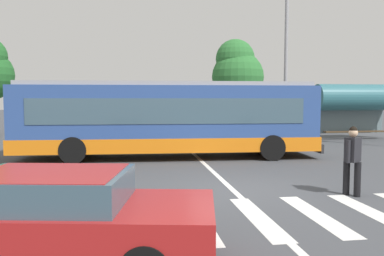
{
  "coord_description": "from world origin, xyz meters",
  "views": [
    {
      "loc": [
        -2.66,
        -9.71,
        2.39
      ],
      "look_at": [
        -0.53,
        4.53,
        1.3
      ],
      "focal_mm": 36.15,
      "sensor_mm": 36.0,
      "label": 1
    }
  ],
  "objects_px": {
    "pedestrian_crossing_street": "(353,157)",
    "foreground_sedan": "(55,212)",
    "parked_car_blue": "(82,125)",
    "twin_arm_street_lamp": "(286,32)",
    "parked_car_teal": "(211,124)",
    "bus_stop_shelter": "(355,98)",
    "parked_car_red": "(172,124)",
    "background_tree_right": "(237,72)",
    "parked_car_champagne": "(127,125)",
    "parked_car_black": "(254,124)",
    "city_transit_bus": "(168,119)"
  },
  "relations": [
    {
      "from": "pedestrian_crossing_street",
      "to": "foreground_sedan",
      "type": "bearing_deg",
      "value": -154.58
    },
    {
      "from": "parked_car_blue",
      "to": "twin_arm_street_lamp",
      "type": "relative_size",
      "value": 0.45
    },
    {
      "from": "parked_car_teal",
      "to": "bus_stop_shelter",
      "type": "distance_m",
      "value": 8.87
    },
    {
      "from": "bus_stop_shelter",
      "to": "twin_arm_street_lamp",
      "type": "distance_m",
      "value": 5.79
    },
    {
      "from": "parked_car_red",
      "to": "background_tree_right",
      "type": "xyz_separation_m",
      "value": [
        6.08,
        6.63,
        3.87
      ]
    },
    {
      "from": "parked_car_blue",
      "to": "parked_car_champagne",
      "type": "height_order",
      "value": "same"
    },
    {
      "from": "twin_arm_street_lamp",
      "to": "background_tree_right",
      "type": "relative_size",
      "value": 1.37
    },
    {
      "from": "parked_car_teal",
      "to": "background_tree_right",
      "type": "distance_m",
      "value": 8.56
    },
    {
      "from": "parked_car_red",
      "to": "parked_car_teal",
      "type": "distance_m",
      "value": 2.53
    },
    {
      "from": "pedestrian_crossing_street",
      "to": "parked_car_teal",
      "type": "xyz_separation_m",
      "value": [
        -0.37,
        15.93,
        -0.2
      ]
    },
    {
      "from": "parked_car_black",
      "to": "bus_stop_shelter",
      "type": "height_order",
      "value": "bus_stop_shelter"
    },
    {
      "from": "parked_car_champagne",
      "to": "parked_car_red",
      "type": "xyz_separation_m",
      "value": [
        2.88,
        0.15,
        0.0
      ]
    },
    {
      "from": "parked_car_red",
      "to": "foreground_sedan",
      "type": "bearing_deg",
      "value": -100.46
    },
    {
      "from": "parked_car_teal",
      "to": "twin_arm_street_lamp",
      "type": "xyz_separation_m",
      "value": [
        3.54,
        -3.77,
        5.34
      ]
    },
    {
      "from": "parked_car_champagne",
      "to": "foreground_sedan",
      "type": "bearing_deg",
      "value": -91.97
    },
    {
      "from": "bus_stop_shelter",
      "to": "twin_arm_street_lamp",
      "type": "xyz_separation_m",
      "value": [
        -4.46,
        -0.3,
        3.69
      ]
    },
    {
      "from": "parked_car_black",
      "to": "bus_stop_shelter",
      "type": "distance_m",
      "value": 6.29
    },
    {
      "from": "twin_arm_street_lamp",
      "to": "background_tree_right",
      "type": "bearing_deg",
      "value": 89.91
    },
    {
      "from": "parked_car_blue",
      "to": "parked_car_red",
      "type": "xyz_separation_m",
      "value": [
        5.55,
        0.45,
        0.0
      ]
    },
    {
      "from": "parked_car_teal",
      "to": "parked_car_champagne",
      "type": "bearing_deg",
      "value": -179.81
    },
    {
      "from": "city_transit_bus",
      "to": "parked_car_black",
      "type": "xyz_separation_m",
      "value": [
        6.47,
        8.87,
        -0.82
      ]
    },
    {
      "from": "parked_car_blue",
      "to": "background_tree_right",
      "type": "relative_size",
      "value": 0.62
    },
    {
      "from": "foreground_sedan",
      "to": "parked_car_blue",
      "type": "distance_m",
      "value": 18.77
    },
    {
      "from": "foreground_sedan",
      "to": "twin_arm_street_lamp",
      "type": "height_order",
      "value": "twin_arm_street_lamp"
    },
    {
      "from": "parked_car_blue",
      "to": "parked_car_teal",
      "type": "height_order",
      "value": "same"
    },
    {
      "from": "pedestrian_crossing_street",
      "to": "parked_car_blue",
      "type": "distance_m",
      "value": 17.75
    },
    {
      "from": "twin_arm_street_lamp",
      "to": "background_tree_right",
      "type": "xyz_separation_m",
      "value": [
        0.02,
        10.52,
        -1.47
      ]
    },
    {
      "from": "foreground_sedan",
      "to": "background_tree_right",
      "type": "height_order",
      "value": "background_tree_right"
    },
    {
      "from": "bus_stop_shelter",
      "to": "parked_car_red",
      "type": "bearing_deg",
      "value": 161.13
    },
    {
      "from": "pedestrian_crossing_street",
      "to": "parked_car_black",
      "type": "height_order",
      "value": "pedestrian_crossing_street"
    },
    {
      "from": "background_tree_right",
      "to": "foreground_sedan",
      "type": "bearing_deg",
      "value": -110.46
    },
    {
      "from": "parked_car_champagne",
      "to": "twin_arm_street_lamp",
      "type": "distance_m",
      "value": 11.07
    },
    {
      "from": "bus_stop_shelter",
      "to": "parked_car_champagne",
      "type": "bearing_deg",
      "value": 165.56
    },
    {
      "from": "city_transit_bus",
      "to": "parked_car_red",
      "type": "xyz_separation_m",
      "value": [
        1.05,
        9.18,
        -0.82
      ]
    },
    {
      "from": "parked_car_teal",
      "to": "parked_car_black",
      "type": "distance_m",
      "value": 2.91
    },
    {
      "from": "parked_car_blue",
      "to": "twin_arm_street_lamp",
      "type": "height_order",
      "value": "twin_arm_street_lamp"
    },
    {
      "from": "pedestrian_crossing_street",
      "to": "parked_car_teal",
      "type": "relative_size",
      "value": 0.38
    },
    {
      "from": "parked_car_teal",
      "to": "pedestrian_crossing_street",
      "type": "bearing_deg",
      "value": -88.65
    },
    {
      "from": "foreground_sedan",
      "to": "background_tree_right",
      "type": "distance_m",
      "value": 27.75
    },
    {
      "from": "parked_car_blue",
      "to": "parked_car_champagne",
      "type": "bearing_deg",
      "value": 6.47
    },
    {
      "from": "pedestrian_crossing_street",
      "to": "parked_car_black",
      "type": "xyz_separation_m",
      "value": [
        2.53,
        15.75,
        -0.2
      ]
    },
    {
      "from": "city_transit_bus",
      "to": "parked_car_blue",
      "type": "relative_size",
      "value": 2.66
    },
    {
      "from": "parked_car_red",
      "to": "parked_car_black",
      "type": "xyz_separation_m",
      "value": [
        5.42,
        -0.31,
        0.0
      ]
    },
    {
      "from": "background_tree_right",
      "to": "city_transit_bus",
      "type": "bearing_deg",
      "value": -114.27
    },
    {
      "from": "foreground_sedan",
      "to": "parked_car_black",
      "type": "xyz_separation_m",
      "value": [
        8.95,
        18.81,
        0.0
      ]
    },
    {
      "from": "background_tree_right",
      "to": "parked_car_champagne",
      "type": "bearing_deg",
      "value": -142.88
    },
    {
      "from": "city_transit_bus",
      "to": "bus_stop_shelter",
      "type": "height_order",
      "value": "bus_stop_shelter"
    },
    {
      "from": "parked_car_blue",
      "to": "parked_car_champagne",
      "type": "distance_m",
      "value": 2.69
    },
    {
      "from": "parked_car_champagne",
      "to": "background_tree_right",
      "type": "relative_size",
      "value": 0.62
    },
    {
      "from": "parked_car_teal",
      "to": "twin_arm_street_lamp",
      "type": "distance_m",
      "value": 7.43
    }
  ]
}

